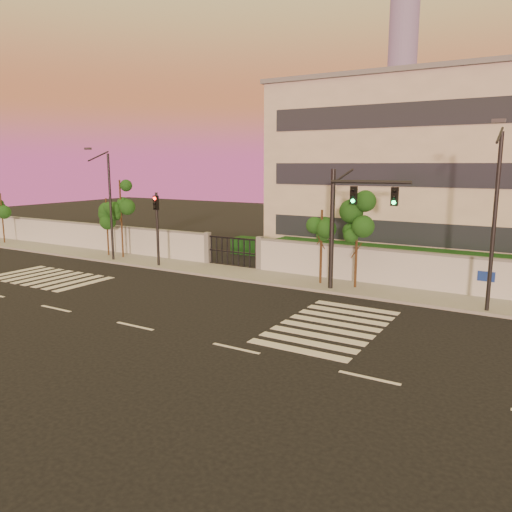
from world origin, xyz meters
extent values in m
plane|color=black|center=(0.00, 0.00, 0.00)|extent=(120.00, 120.00, 0.00)
cube|color=gray|center=(0.00, 10.50, 0.07)|extent=(60.00, 3.00, 0.15)
cube|color=silver|center=(-17.50, 12.00, 1.00)|extent=(25.00, 0.30, 2.00)
cube|color=slate|center=(-17.50, 12.00, 2.06)|extent=(25.00, 0.36, 0.12)
cube|color=slate|center=(-5.00, 12.00, 1.10)|extent=(0.35, 0.35, 2.20)
cube|color=slate|center=(-1.00, 12.00, 1.10)|extent=(0.35, 0.35, 2.20)
cube|color=black|center=(9.00, 14.50, 0.90)|extent=(20.00, 2.00, 1.80)
cube|color=black|center=(-16.00, 14.50, 0.70)|extent=(12.00, 1.80, 1.40)
cube|color=black|center=(-3.00, 17.00, 0.60)|extent=(6.00, 1.50, 1.20)
cube|color=#BEB4A1|center=(9.00, 22.00, 6.00)|extent=(24.00, 12.00, 12.00)
cube|color=#262D38|center=(9.00, 15.98, 2.50)|extent=(22.00, 0.08, 1.40)
cube|color=#262D38|center=(9.00, 15.98, 6.00)|extent=(22.00, 0.08, 1.40)
cube|color=#262D38|center=(9.00, 15.98, 9.50)|extent=(22.00, 0.08, 1.40)
cube|color=slate|center=(9.00, 22.00, 12.10)|extent=(24.40, 12.40, 0.30)
cylinder|color=slate|center=(-65.00, 280.00, 55.00)|extent=(16.00, 16.00, 110.00)
cube|color=silver|center=(-14.00, 4.00, 0.01)|extent=(0.50, 4.00, 0.02)
cube|color=silver|center=(-13.10, 4.00, 0.01)|extent=(0.50, 4.00, 0.02)
cube|color=silver|center=(-12.20, 4.00, 0.01)|extent=(0.50, 4.00, 0.02)
cube|color=silver|center=(-11.30, 4.00, 0.01)|extent=(0.50, 4.00, 0.02)
cube|color=silver|center=(-10.40, 4.00, 0.01)|extent=(0.50, 4.00, 0.02)
cube|color=silver|center=(-9.50, 4.00, 0.01)|extent=(0.50, 4.00, 0.02)
cube|color=silver|center=(-8.60, 4.00, 0.01)|extent=(0.50, 4.00, 0.02)
cube|color=silver|center=(-7.70, 4.00, 0.01)|extent=(0.50, 4.00, 0.02)
cube|color=silver|center=(7.00, 1.00, 0.01)|extent=(4.00, 0.50, 0.02)
cube|color=silver|center=(7.00, 1.90, 0.01)|extent=(4.00, 0.50, 0.02)
cube|color=silver|center=(7.00, 2.80, 0.01)|extent=(4.00, 0.50, 0.02)
cube|color=silver|center=(7.00, 3.70, 0.01)|extent=(4.00, 0.50, 0.02)
cube|color=silver|center=(7.00, 4.60, 0.01)|extent=(4.00, 0.50, 0.02)
cube|color=silver|center=(7.00, 5.50, 0.01)|extent=(4.00, 0.50, 0.02)
cube|color=silver|center=(7.00, 6.40, 0.01)|extent=(4.00, 0.50, 0.02)
cube|color=silver|center=(7.00, 7.30, 0.01)|extent=(4.00, 0.50, 0.02)
cube|color=silver|center=(-5.00, 0.00, 0.01)|extent=(2.00, 0.15, 0.01)
cube|color=silver|center=(0.00, 0.00, 0.01)|extent=(2.00, 0.15, 0.01)
cube|color=silver|center=(5.00, 0.00, 0.01)|extent=(2.00, 0.15, 0.01)
cube|color=silver|center=(10.00, 0.00, 0.01)|extent=(2.00, 0.15, 0.01)
cylinder|color=#382314|center=(-24.84, 10.31, 2.14)|extent=(0.11, 0.11, 4.28)
sphere|color=#194313|center=(-24.84, 10.31, 3.42)|extent=(1.05, 1.05, 1.05)
sphere|color=#194313|center=(-24.50, 10.50, 2.78)|extent=(0.80, 0.80, 0.80)
cylinder|color=#382314|center=(-12.92, 10.67, 2.12)|extent=(0.12, 0.12, 4.25)
sphere|color=#194313|center=(-12.92, 10.67, 3.40)|extent=(1.06, 1.06, 1.06)
sphere|color=#194313|center=(-12.58, 10.86, 2.76)|extent=(0.81, 0.81, 0.81)
sphere|color=#194313|center=(-13.21, 10.53, 2.97)|extent=(0.77, 0.77, 0.77)
cylinder|color=#382314|center=(-11.37, 10.56, 2.78)|extent=(0.12, 0.12, 5.56)
sphere|color=#194313|center=(-11.37, 10.56, 4.45)|extent=(1.07, 1.07, 1.07)
sphere|color=#194313|center=(-11.03, 10.76, 3.62)|extent=(0.82, 0.82, 0.82)
sphere|color=#194313|center=(-11.66, 10.42, 3.90)|extent=(0.78, 0.78, 0.78)
cylinder|color=#382314|center=(3.80, 10.46, 2.11)|extent=(0.13, 0.13, 4.21)
sphere|color=#194313|center=(3.80, 10.46, 3.37)|extent=(1.16, 1.16, 1.16)
sphere|color=#194313|center=(4.17, 10.67, 2.74)|extent=(0.88, 0.88, 0.88)
sphere|color=#194313|center=(3.49, 10.30, 2.95)|extent=(0.84, 0.84, 0.84)
cylinder|color=#382314|center=(5.78, 10.53, 2.52)|extent=(0.13, 0.13, 5.05)
sphere|color=#194313|center=(5.78, 10.53, 4.04)|extent=(1.21, 1.21, 1.21)
sphere|color=#194313|center=(6.16, 10.75, 3.28)|extent=(0.93, 0.93, 0.93)
sphere|color=#194313|center=(5.45, 10.36, 3.53)|extent=(0.88, 0.88, 0.88)
cylinder|color=black|center=(4.70, 9.69, 3.19)|extent=(0.25, 0.25, 6.39)
cylinder|color=black|center=(6.66, 9.69, 5.77)|extent=(3.90, 0.73, 0.16)
cube|color=black|center=(5.84, 9.64, 5.10)|extent=(0.36, 0.19, 0.93)
sphere|color=#0CF259|center=(5.84, 9.53, 4.81)|extent=(0.21, 0.21, 0.21)
cube|color=black|center=(7.90, 9.64, 5.10)|extent=(0.36, 0.19, 0.93)
sphere|color=#0CF259|center=(7.90, 9.53, 4.81)|extent=(0.21, 0.21, 0.21)
cylinder|color=black|center=(-7.25, 9.65, 2.43)|extent=(0.17, 0.17, 4.86)
cube|color=black|center=(-7.25, 9.60, 4.22)|extent=(0.38, 0.19, 0.97)
sphere|color=red|center=(-7.25, 9.49, 4.52)|extent=(0.22, 0.22, 0.22)
cylinder|color=black|center=(-11.31, 9.58, 3.66)|extent=(0.16, 0.16, 7.33)
cylinder|color=black|center=(-11.31, 8.76, 7.15)|extent=(0.09, 1.75, 0.71)
cube|color=#3F3F44|center=(-11.31, 7.93, 7.60)|extent=(0.46, 0.23, 0.14)
cylinder|color=black|center=(12.36, 9.44, 4.00)|extent=(0.18, 0.18, 8.00)
cylinder|color=black|center=(12.36, 8.54, 7.80)|extent=(0.10, 1.91, 0.78)
cube|color=#3F3F44|center=(12.36, 7.64, 8.30)|extent=(0.50, 0.25, 0.15)
camera|label=1|loc=(14.45, -14.50, 6.64)|focal=35.00mm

